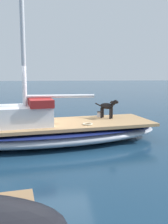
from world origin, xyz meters
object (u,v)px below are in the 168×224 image
at_px(deck_winch, 99,114).
at_px(coiled_rope, 88,124).
at_px(sailboat_main, 54,133).
at_px(dog_black, 108,107).

distance_m(deck_winch, coiled_rope, 1.53).
distance_m(sailboat_main, deck_winch, 2.00).
height_order(dog_black, coiled_rope, dog_black).
xyz_separation_m(sailboat_main, dog_black, (0.66, -1.94, 0.75)).
bearing_deg(sailboat_main, deck_winch, -58.96).
bearing_deg(sailboat_main, dog_black, -71.10).
height_order(sailboat_main, dog_black, dog_black).
distance_m(dog_black, coiled_rope, 1.42).
height_order(sailboat_main, deck_winch, deck_winch).
xyz_separation_m(dog_black, coiled_rope, (-1.05, 0.86, -0.40)).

